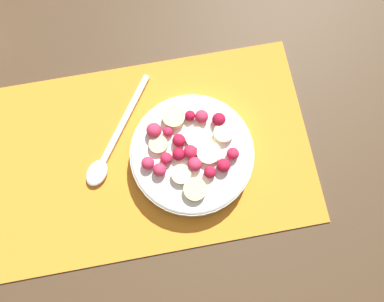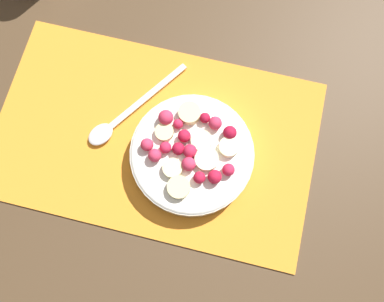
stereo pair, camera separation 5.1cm
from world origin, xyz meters
The scene contains 4 objects.
ground_plane centered at (0.00, 0.00, 0.00)m, with size 3.00×3.00×0.00m, color #4C3823.
placemat centered at (0.00, 0.00, 0.00)m, with size 0.48×0.29×0.01m.
fruit_bowl centered at (0.06, -0.02, 0.03)m, with size 0.18×0.18×0.05m.
spoon centered at (-0.06, 0.01, 0.01)m, with size 0.12×0.17×0.01m.
Camera 2 is at (0.09, -0.14, 0.54)m, focal length 35.00 mm.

